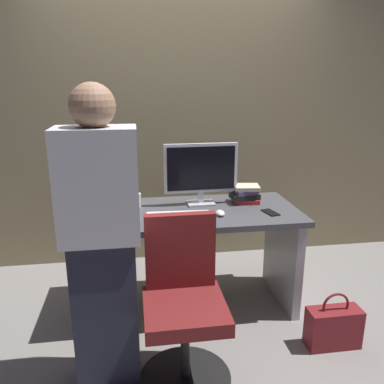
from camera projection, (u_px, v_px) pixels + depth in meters
The scene contains 13 objects.
ground_plane at pixel (191, 304), 2.96m from camera, with size 9.00×9.00×0.00m, color gray.
wall_back at pixel (175, 97), 3.42m from camera, with size 6.40×0.10×3.00m, color #8C7F5B.
desk at pixel (191, 240), 2.81m from camera, with size 1.53×0.72×0.76m.
office_chair at pixel (184, 309), 2.14m from camera, with size 0.52×0.52×0.94m.
person_at_desk at pixel (102, 242), 2.01m from camera, with size 0.40×0.24×1.64m.
monitor at pixel (201, 171), 2.81m from camera, with size 0.54×0.15×0.46m.
keyboard at pixel (178, 215), 2.62m from camera, with size 0.43×0.13×0.02m, color white.
mouse at pixel (220, 213), 2.65m from camera, with size 0.06×0.10×0.03m, color white.
cup_near_keyboard at pixel (122, 210), 2.59m from camera, with size 0.08×0.08×0.10m, color silver.
cup_by_monitor at pixel (136, 200), 2.82m from camera, with size 0.07×0.07×0.10m, color silver.
book_stack at pixel (246, 194), 2.91m from camera, with size 0.23×0.18×0.13m.
cell_phone at pixel (270, 212), 2.69m from camera, with size 0.07×0.14×0.01m, color black.
handbag at pixel (333, 327), 2.47m from camera, with size 0.34×0.14×0.38m.
Camera 1 is at (-0.38, -2.58, 1.64)m, focal length 36.31 mm.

